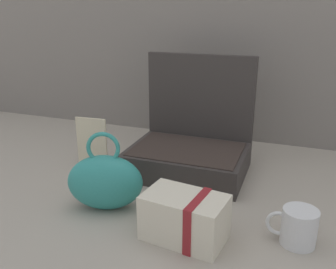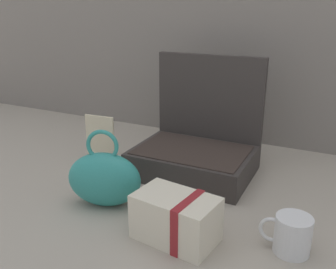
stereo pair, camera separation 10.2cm
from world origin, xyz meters
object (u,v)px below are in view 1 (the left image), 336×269
open_suitcase (190,146)px  coffee_mug (298,227)px  info_card_left (92,143)px  teal_pouch_handbag (105,182)px  cream_toiletry_bag (186,218)px

open_suitcase → coffee_mug: size_ratio=3.20×
open_suitcase → info_card_left: bearing=-161.5°
open_suitcase → info_card_left: open_suitcase is taller
teal_pouch_handbag → coffee_mug: size_ratio=1.90×
open_suitcase → cream_toiletry_bag: size_ratio=1.82×
teal_pouch_handbag → coffee_mug: teal_pouch_handbag is taller
teal_pouch_handbag → cream_toiletry_bag: 0.26m
cream_toiletry_bag → coffee_mug: (0.25, 0.07, -0.01)m
open_suitcase → teal_pouch_handbag: (-0.14, -0.33, -0.00)m
info_card_left → teal_pouch_handbag: bearing=-55.8°
cream_toiletry_bag → coffee_mug: cream_toiletry_bag is taller
cream_toiletry_bag → info_card_left: 0.51m
open_suitcase → coffee_mug: (0.36, -0.32, -0.04)m
open_suitcase → teal_pouch_handbag: 0.36m
coffee_mug → info_card_left: size_ratio=0.66×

